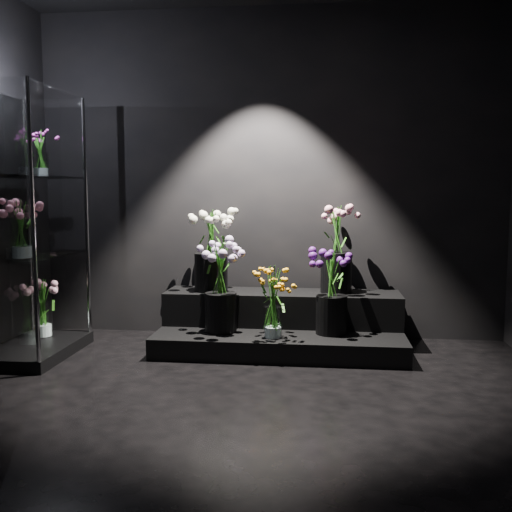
# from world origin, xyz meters

# --- Properties ---
(floor) EXTENTS (4.00, 4.00, 0.00)m
(floor) POSITION_xyz_m (0.00, 0.00, 0.00)
(floor) COLOR black
(floor) RESTS_ON ground
(wall_back) EXTENTS (4.00, 0.00, 4.00)m
(wall_back) POSITION_xyz_m (0.00, 2.00, 1.40)
(wall_back) COLOR black
(wall_back) RESTS_ON floor
(wall_front) EXTENTS (4.00, 0.00, 4.00)m
(wall_front) POSITION_xyz_m (0.00, -2.00, 1.40)
(wall_front) COLOR black
(wall_front) RESTS_ON floor
(display_riser) EXTENTS (1.93, 0.86, 0.43)m
(display_riser) POSITION_xyz_m (0.14, 1.61, 0.18)
(display_riser) COLOR black
(display_riser) RESTS_ON floor
(display_case) EXTENTS (0.55, 0.91, 2.00)m
(display_case) POSITION_xyz_m (-1.71, 1.13, 1.00)
(display_case) COLOR black
(display_case) RESTS_ON floor
(bouquet_orange_bells) EXTENTS (0.30, 0.30, 0.54)m
(bouquet_orange_bells) POSITION_xyz_m (0.11, 1.26, 0.44)
(bouquet_orange_bells) COLOR white
(bouquet_orange_bells) RESTS_ON display_riser
(bouquet_lilac) EXTENTS (0.40, 0.40, 0.72)m
(bouquet_lilac) POSITION_xyz_m (-0.32, 1.40, 0.57)
(bouquet_lilac) COLOR black
(bouquet_lilac) RESTS_ON display_riser
(bouquet_purple) EXTENTS (0.40, 0.40, 0.69)m
(bouquet_purple) POSITION_xyz_m (0.54, 1.44, 0.54)
(bouquet_purple) COLOR black
(bouquet_purple) RESTS_ON display_riser
(bouquet_cream_roses) EXTENTS (0.53, 0.53, 0.69)m
(bouquet_cream_roses) POSITION_xyz_m (-0.45, 1.72, 0.83)
(bouquet_cream_roses) COLOR black
(bouquet_cream_roses) RESTS_ON display_riser
(bouquet_pink_roses) EXTENTS (0.45, 0.45, 0.71)m
(bouquet_pink_roses) POSITION_xyz_m (0.58, 1.76, 0.84)
(bouquet_pink_roses) COLOR black
(bouquet_pink_roses) RESTS_ON display_riser
(bouquet_case_pink) EXTENTS (0.33, 0.33, 0.42)m
(bouquet_case_pink) POSITION_xyz_m (-1.67, 0.93, 1.00)
(bouquet_case_pink) COLOR white
(bouquet_case_pink) RESTS_ON display_case
(bouquet_case_magenta) EXTENTS (0.28, 0.28, 0.35)m
(bouquet_case_magenta) POSITION_xyz_m (-1.70, 1.30, 1.55)
(bouquet_case_magenta) COLOR white
(bouquet_case_magenta) RESTS_ON display_case
(bouquet_case_base_pink) EXTENTS (0.37, 0.37, 0.45)m
(bouquet_case_base_pink) POSITION_xyz_m (-1.77, 1.37, 0.34)
(bouquet_case_base_pink) COLOR white
(bouquet_case_base_pink) RESTS_ON display_case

